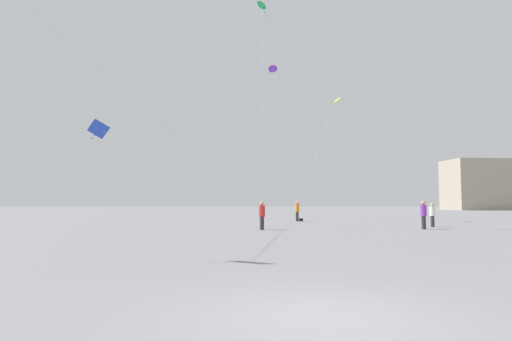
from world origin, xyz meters
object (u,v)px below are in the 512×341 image
Objects in this scene: person_in_purple at (423,214)px; kite_violet_diamond at (273,71)px; person_in_white at (432,214)px; kite_lime_diamond at (336,102)px; kite_cobalt_delta at (101,130)px; person_in_orange at (297,210)px; handbag_beside_flyer at (301,220)px; person_in_red at (262,214)px; kite_emerald_diamond at (262,11)px; building_left_hall at (494,185)px.

kite_violet_diamond reaches higher than person_in_purple.
kite_lime_diamond is (-4.32, 8.91, 9.56)m from person_in_white.
person_in_orange is at bearing 27.03° from kite_cobalt_delta.
kite_cobalt_delta is at bearing -142.38° from kite_violet_diamond.
handbag_beside_flyer is at bearing 4.42° from person_in_white.
person_in_orange is 12.14m from person_in_red.
kite_emerald_diamond reaches higher than person_in_purple.
person_in_red is 1.07× the size of person_in_white.
person_in_orange is 0.15× the size of kite_cobalt_delta.
person_in_red is (-3.73, -11.55, -0.01)m from person_in_orange.
kite_cobalt_delta is (-20.75, 4.04, 5.64)m from person_in_purple.
person_in_orange is 1.08× the size of person_in_white.
kite_cobalt_delta is 17.95m from handbag_beside_flyer.
person_in_red reaches higher than person_in_white.
person_in_purple reaches higher than handbag_beside_flyer.
person_in_purple is at bearing 111.18° from person_in_white.
person_in_purple is at bearing -76.53° from kite_lime_diamond.
kite_violet_diamond reaches higher than kite_lime_diamond.
kite_violet_diamond is 0.66× the size of building_left_hall.
person_in_red is at bearing -20.72° from kite_cobalt_delta.
kite_cobalt_delta is (-18.05, -7.24, -3.85)m from kite_lime_diamond.
building_left_hall is 61.97× the size of handbag_beside_flyer.
kite_violet_diamond is at bearing 81.50° from kite_emerald_diamond.
person_in_orange is 0.09× the size of building_left_hall.
person_in_purple is at bearing 54.88° from person_in_red.
person_in_orange is 17.33m from kite_cobalt_delta.
kite_lime_diamond is at bearing 21.85° from kite_cobalt_delta.
person_in_orange is at bearing -109.08° from person_in_purple.
person_in_red is at bearing -46.89° from person_in_purple.
person_in_purple is 14.98m from kite_lime_diamond.
kite_emerald_diamond reaches higher than handbag_beside_flyer.
kite_emerald_diamond is at bearing -60.23° from person_in_purple.
person_in_purple is 0.18× the size of kite_lime_diamond.
person_in_white is 19.83m from kite_violet_diamond.
kite_violet_diamond is at bearing 133.70° from handbag_beside_flyer.
person_in_purple is at bearing 166.24° from person_in_orange.
kite_emerald_diamond is 17.56m from handbag_beside_flyer.
person_in_orange reaches higher than person_in_red.
person_in_orange is at bearing -52.44° from kite_violet_diamond.
building_left_hall reaches higher than person_in_white.
building_left_hall is (41.14, 61.45, 4.34)m from person_in_white.
kite_emerald_diamond is 1.17× the size of kite_cobalt_delta.
kite_lime_diamond reaches higher than handbag_beside_flyer.
person_in_orange is 13.03m from person_in_purple.
person_in_orange is 1.01× the size of person_in_red.
person_in_white is 11.86m from handbag_beside_flyer.
person_in_orange and person_in_purple have the same top height.
person_in_red reaches higher than handbag_beside_flyer.
building_left_hall is at bearing 47.08° from handbag_beside_flyer.
person_in_red is 0.12× the size of kite_emerald_diamond.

